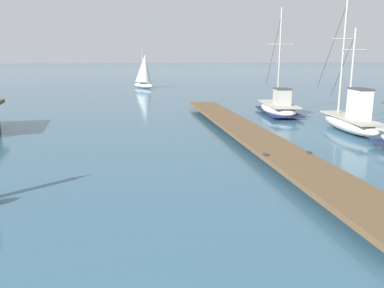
# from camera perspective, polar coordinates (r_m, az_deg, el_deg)

# --- Properties ---
(floating_dock) EXTENTS (1.91, 22.78, 0.53)m
(floating_dock) POSITION_cam_1_polar(r_m,az_deg,el_deg) (17.85, 8.26, 1.74)
(floating_dock) COLOR brown
(floating_dock) RESTS_ON ground
(fishing_boat_1) EXTENTS (2.40, 6.01, 6.70)m
(fishing_boat_1) POSITION_cam_1_polar(r_m,az_deg,el_deg) (25.90, 12.63, 5.34)
(fishing_boat_1) COLOR silver
(fishing_boat_1) RESTS_ON ground
(fishing_boat_2) EXTENTS (1.88, 7.28, 6.79)m
(fishing_boat_2) POSITION_cam_1_polar(r_m,az_deg,el_deg) (21.11, 22.42, 3.41)
(fishing_boat_2) COLOR silver
(fishing_boat_2) RESTS_ON ground
(distant_sailboat) EXTENTS (2.91, 3.78, 4.37)m
(distant_sailboat) POSITION_cam_1_polar(r_m,az_deg,el_deg) (46.64, -7.07, 10.56)
(distant_sailboat) COLOR silver
(distant_sailboat) RESTS_ON ground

